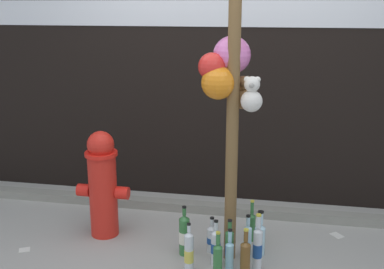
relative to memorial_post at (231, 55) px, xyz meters
name	(u,v)px	position (x,y,z in m)	size (l,w,h in m)	color
ground_plane	(191,269)	(-0.22, -0.23, -1.49)	(14.00, 14.00, 0.00)	#9E9B93
curb_strip	(211,208)	(-0.22, 0.73, -1.45)	(8.00, 0.12, 0.08)	gray
memorial_post	(231,55)	(0.00, 0.00, 0.00)	(0.47, 0.36, 2.48)	brown
fire_hydrant	(103,183)	(-1.02, 0.16, -1.05)	(0.42, 0.26, 0.87)	red
bottle_0	(212,238)	(-0.12, 0.03, -1.38)	(0.07, 0.07, 0.28)	silver
bottle_1	(260,237)	(0.24, 0.06, -1.35)	(0.08, 0.08, 0.35)	#B2DBEA
bottle_2	(258,248)	(0.23, -0.16, -1.32)	(0.07, 0.07, 0.42)	silver
bottle_3	(230,256)	(0.05, -0.25, -1.35)	(0.06, 0.06, 0.34)	#93CCE0
bottle_4	(229,248)	(0.04, -0.16, -1.34)	(0.06, 0.06, 0.37)	#337038
bottle_5	(252,225)	(0.16, 0.27, -1.36)	(0.06, 0.06, 0.34)	#337038
bottle_6	(184,235)	(-0.31, -0.04, -1.33)	(0.08, 0.08, 0.39)	#337038
bottle_7	(216,247)	(-0.06, -0.15, -1.35)	(0.07, 0.07, 0.35)	silver
bottle_8	(248,240)	(0.15, 0.00, -1.35)	(0.06, 0.06, 0.34)	#B2DBEA
bottle_9	(189,252)	(-0.24, -0.25, -1.35)	(0.07, 0.07, 0.36)	silver
bottle_10	(218,260)	(-0.02, -0.34, -1.34)	(0.06, 0.06, 0.36)	#337038
bottle_11	(245,258)	(0.16, -0.28, -1.34)	(0.07, 0.07, 0.37)	brown
litter_0	(24,250)	(-1.53, -0.21, -1.49)	(0.07, 0.08, 0.01)	silver
litter_1	(337,235)	(0.85, 0.48, -1.49)	(0.10, 0.07, 0.01)	silver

